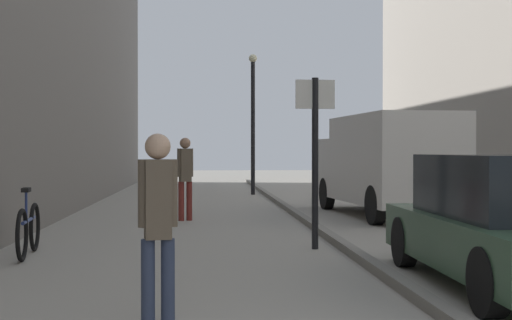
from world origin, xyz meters
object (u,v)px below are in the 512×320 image
Objects in this scene: lamp_post at (253,114)px; bicycle_leaning at (29,229)px; street_sign_post at (315,147)px; pedestrian_main_foreground at (158,218)px; delivery_van at (385,162)px; pedestrian_mid_block at (185,173)px.

lamp_post is 2.69× the size of bicycle_leaning.
bicycle_leaning is at bearing -106.61° from lamp_post.
lamp_post is at bearing -92.75° from street_sign_post.
lamp_post is at bearing 73.75° from pedestrian_main_foreground.
lamp_post reaches higher than bicycle_leaning.
pedestrian_main_foreground is at bearing -118.36° from delivery_van.
delivery_van is at bearing -117.25° from street_sign_post.
pedestrian_mid_block is 9.33m from lamp_post.
street_sign_post is at bearing -90.02° from lamp_post.
pedestrian_mid_block is at bearing 63.55° from bicycle_leaning.
delivery_van is at bearing -73.21° from lamp_post.
pedestrian_mid_block is 5.49m from bicycle_leaning.
pedestrian_main_foreground is 11.22m from delivery_van.
pedestrian_mid_block is at bearing -103.09° from lamp_post.
delivery_van is 8.87m from bicycle_leaning.
street_sign_post is at bearing -83.44° from pedestrian_mid_block.
pedestrian_mid_block reaches higher than bicycle_leaning.
street_sign_post is (2.07, 4.86, 0.60)m from pedestrian_main_foreground.
pedestrian_mid_block is at bearing 80.20° from pedestrian_main_foreground.
lamp_post is (2.08, 8.94, 1.70)m from pedestrian_mid_block.
street_sign_post reaches higher than delivery_van.
street_sign_post is 13.59m from lamp_post.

